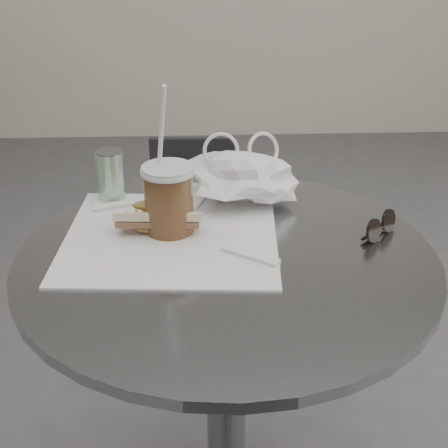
{
  "coord_description": "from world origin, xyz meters",
  "views": [
    {
      "loc": [
        -0.05,
        -0.77,
        1.3
      ],
      "look_at": [
        -0.0,
        0.22,
        0.79
      ],
      "focal_mm": 50.0,
      "sensor_mm": 36.0,
      "label": 1
    }
  ],
  "objects_px": {
    "iced_coffee": "(169,199)",
    "drink_can": "(110,176)",
    "banh_mi": "(158,218)",
    "cafe_table": "(226,372)",
    "sunglasses": "(380,227)",
    "chair_far": "(194,257)"
  },
  "relations": [
    {
      "from": "cafe_table",
      "to": "banh_mi",
      "type": "distance_m",
      "value": 0.34
    },
    {
      "from": "banh_mi",
      "to": "chair_far",
      "type": "bearing_deg",
      "value": 88.29
    },
    {
      "from": "iced_coffee",
      "to": "sunglasses",
      "type": "height_order",
      "value": "iced_coffee"
    },
    {
      "from": "iced_coffee",
      "to": "drink_can",
      "type": "relative_size",
      "value": 2.66
    },
    {
      "from": "chair_far",
      "to": "drink_can",
      "type": "distance_m",
      "value": 0.74
    },
    {
      "from": "chair_far",
      "to": "drink_can",
      "type": "relative_size",
      "value": 5.93
    },
    {
      "from": "drink_can",
      "to": "cafe_table",
      "type": "bearing_deg",
      "value": -46.19
    },
    {
      "from": "banh_mi",
      "to": "sunglasses",
      "type": "distance_m",
      "value": 0.42
    },
    {
      "from": "banh_mi",
      "to": "drink_can",
      "type": "height_order",
      "value": "drink_can"
    },
    {
      "from": "chair_far",
      "to": "banh_mi",
      "type": "height_order",
      "value": "banh_mi"
    },
    {
      "from": "drink_can",
      "to": "chair_far",
      "type": "bearing_deg",
      "value": 72.51
    },
    {
      "from": "chair_far",
      "to": "cafe_table",
      "type": "bearing_deg",
      "value": 96.47
    },
    {
      "from": "cafe_table",
      "to": "sunglasses",
      "type": "relative_size",
      "value": 8.86
    },
    {
      "from": "chair_far",
      "to": "sunglasses",
      "type": "xyz_separation_m",
      "value": [
        0.36,
        -0.71,
        0.47
      ]
    },
    {
      "from": "chair_far",
      "to": "sunglasses",
      "type": "bearing_deg",
      "value": 118.41
    },
    {
      "from": "sunglasses",
      "to": "drink_can",
      "type": "bearing_deg",
      "value": 114.88
    },
    {
      "from": "cafe_table",
      "to": "sunglasses",
      "type": "distance_m",
      "value": 0.42
    },
    {
      "from": "iced_coffee",
      "to": "drink_can",
      "type": "height_order",
      "value": "iced_coffee"
    },
    {
      "from": "cafe_table",
      "to": "banh_mi",
      "type": "height_order",
      "value": "banh_mi"
    },
    {
      "from": "banh_mi",
      "to": "iced_coffee",
      "type": "distance_m",
      "value": 0.04
    },
    {
      "from": "iced_coffee",
      "to": "sunglasses",
      "type": "bearing_deg",
      "value": -4.42
    },
    {
      "from": "iced_coffee",
      "to": "banh_mi",
      "type": "bearing_deg",
      "value": -164.67
    }
  ]
}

